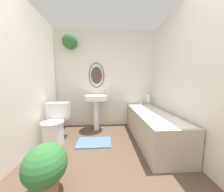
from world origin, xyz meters
TOP-DOWN VIEW (x-y plane):
  - wall_back at (-0.08, 2.43)m, footprint 2.56×0.33m
  - wall_left at (-1.25, 1.20)m, footprint 0.06×2.53m
  - wall_right at (1.25, 1.20)m, footprint 0.06×2.53m
  - toilet at (-0.95, 1.62)m, footprint 0.41×0.57m
  - pedestal_sink at (-0.22, 2.11)m, footprint 0.52×0.52m
  - bathtub at (0.89, 1.56)m, footprint 0.63×1.60m
  - shampoo_bottle at (1.05, 2.21)m, footprint 0.06×0.06m
  - potted_plant at (-0.59, 0.56)m, footprint 0.40×0.40m
  - bath_mat at (-0.22, 1.52)m, footprint 0.63×0.39m

SIDE VIEW (x-z plane):
  - bath_mat at x=-0.22m, z-range 0.00..0.02m
  - bathtub at x=0.89m, z-range -0.03..0.61m
  - potted_plant at x=-0.59m, z-range 0.05..0.59m
  - toilet at x=-0.95m, z-range -0.03..0.69m
  - pedestal_sink at x=-0.22m, z-range 0.20..1.13m
  - shampoo_bottle at x=1.05m, z-range 0.63..0.87m
  - wall_left at x=-1.25m, z-range 0.00..2.40m
  - wall_right at x=1.25m, z-range 0.00..2.40m
  - wall_back at x=-0.08m, z-range 0.08..2.48m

